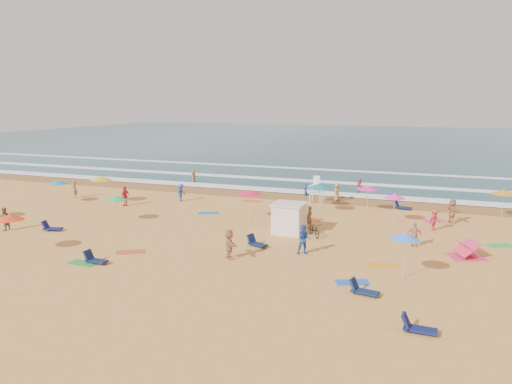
% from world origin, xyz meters
% --- Properties ---
extents(ground, '(220.00, 220.00, 0.00)m').
position_xyz_m(ground, '(0.00, 0.00, 0.00)').
color(ground, gold).
rests_on(ground, ground).
extents(ocean, '(220.00, 140.00, 0.18)m').
position_xyz_m(ocean, '(0.00, 84.00, 0.00)').
color(ocean, '#0C4756').
rests_on(ocean, ground).
extents(wet_sand, '(220.00, 220.00, 0.00)m').
position_xyz_m(wet_sand, '(0.00, 12.50, 0.01)').
color(wet_sand, olive).
rests_on(wet_sand, ground).
extents(surf_foam, '(200.00, 18.70, 0.05)m').
position_xyz_m(surf_foam, '(0.00, 21.32, 0.10)').
color(surf_foam, white).
rests_on(surf_foam, ground).
extents(cabana, '(2.00, 2.00, 2.00)m').
position_xyz_m(cabana, '(2.67, -0.37, 1.00)').
color(cabana, silver).
rests_on(cabana, ground).
extents(cabana_roof, '(2.20, 2.20, 0.12)m').
position_xyz_m(cabana_roof, '(2.67, -0.37, 2.06)').
color(cabana_roof, silver).
rests_on(cabana_roof, cabana).
extents(bicycle, '(1.57, 1.90, 0.97)m').
position_xyz_m(bicycle, '(4.57, -0.67, 0.49)').
color(bicycle, black).
rests_on(bicycle, ground).
extents(lifeguard_stand, '(1.20, 1.20, 2.10)m').
position_xyz_m(lifeguard_stand, '(1.86, 10.45, 1.05)').
color(lifeguard_stand, white).
rests_on(lifeguard_stand, ground).
extents(beach_umbrellas, '(56.45, 22.46, 0.80)m').
position_xyz_m(beach_umbrellas, '(1.87, 0.19, 2.13)').
color(beach_umbrellas, '#F937C1').
rests_on(beach_umbrellas, ground).
extents(loungers, '(36.05, 24.33, 0.34)m').
position_xyz_m(loungers, '(6.83, -3.88, 0.17)').
color(loungers, '#101851').
rests_on(loungers, ground).
extents(towels, '(40.98, 20.98, 0.03)m').
position_xyz_m(towels, '(0.62, -1.63, 0.01)').
color(towels, red).
rests_on(towels, ground).
extents(beachgoers, '(43.57, 25.47, 2.11)m').
position_xyz_m(beachgoers, '(1.67, 4.21, 0.81)').
color(beachgoers, brown).
rests_on(beachgoers, ground).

